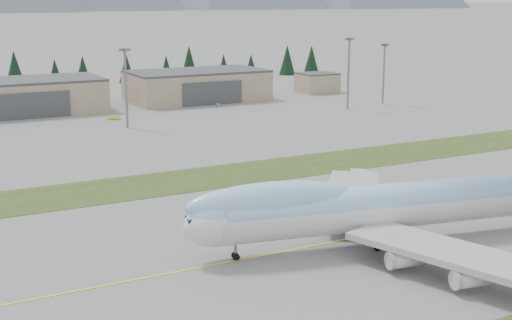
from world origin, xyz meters
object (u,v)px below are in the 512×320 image
boeing_747_freighter (379,206)px  hangar_right (197,85)px  service_vehicle_c (218,106)px  hangar_center (25,96)px  service_vehicle_b (114,119)px

boeing_747_freighter → hangar_right: (37.58, 153.61, -0.52)m
service_vehicle_c → boeing_747_freighter: bearing=-90.7°
hangar_center → service_vehicle_b: 34.01m
hangar_center → service_vehicle_b: bearing=-51.2°
hangar_right → service_vehicle_c: bearing=-89.8°
service_vehicle_c → hangar_right: bearing=105.0°
hangar_center → service_vehicle_b: hangar_center is taller
boeing_747_freighter → service_vehicle_c: bearing=85.4°
hangar_center → hangar_right: (60.00, 0.00, 0.00)m
service_vehicle_b → hangar_right: bearing=-27.2°
service_vehicle_b → service_vehicle_c: 40.04m
hangar_center → service_vehicle_b: (21.04, -26.16, -5.39)m
hangar_right → hangar_center: bearing=180.0°
boeing_747_freighter → service_vehicle_c: boeing_747_freighter is taller
service_vehicle_b → service_vehicle_c: bearing=-48.2°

